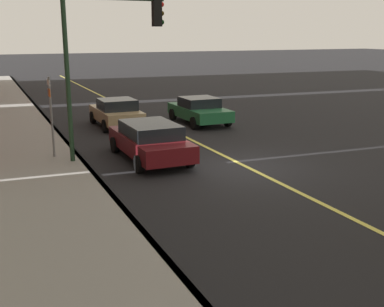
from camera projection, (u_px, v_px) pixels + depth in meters
ground at (245, 166)px, 16.48m from camera, size 200.00×200.00×0.00m
sidewalk_slab at (40, 190)px, 13.77m from camera, size 80.00×3.62×0.15m
curb_edge at (100, 182)px, 14.45m from camera, size 80.00×0.16×0.15m
lane_stripe_center at (245, 166)px, 16.48m from camera, size 80.00×0.16×0.01m
car_green at (199, 110)px, 24.26m from camera, size 4.17×2.04×1.32m
car_maroon at (150, 140)px, 17.22m from camera, size 4.62×2.03×1.37m
car_tan at (116, 112)px, 23.42m from camera, size 3.95×1.99×1.38m
traffic_light_mast at (104, 47)px, 16.20m from camera, size 0.28×3.57×5.91m
street_sign_post at (51, 112)px, 16.81m from camera, size 0.60×0.08×3.01m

